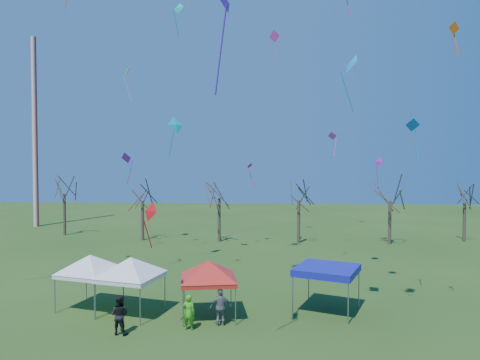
% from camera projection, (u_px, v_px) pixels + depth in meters
% --- Properties ---
extents(ground, '(140.00, 140.00, 0.00)m').
position_uv_depth(ground, '(210.00, 330.00, 21.15)').
color(ground, '#254817').
rests_on(ground, ground).
extents(radio_mast, '(0.70, 0.70, 25.00)m').
position_uv_depth(radio_mast, '(35.00, 132.00, 56.47)').
color(radio_mast, silver).
rests_on(radio_mast, ground).
extents(tree_0, '(3.83, 3.83, 8.44)m').
position_uv_depth(tree_0, '(64.00, 179.00, 49.61)').
color(tree_0, '#3D2D21').
rests_on(tree_0, ground).
extents(tree_1, '(3.42, 3.42, 7.54)m').
position_uv_depth(tree_1, '(142.00, 187.00, 46.24)').
color(tree_1, '#3D2D21').
rests_on(tree_1, ground).
extents(tree_2, '(3.71, 3.71, 8.18)m').
position_uv_depth(tree_2, '(219.00, 183.00, 45.40)').
color(tree_2, '#3D2D21').
rests_on(tree_2, ground).
extents(tree_3, '(3.59, 3.59, 7.91)m').
position_uv_depth(tree_3, '(299.00, 185.00, 44.52)').
color(tree_3, '#3D2D21').
rests_on(tree_3, ground).
extents(tree_4, '(3.58, 3.58, 7.89)m').
position_uv_depth(tree_4, '(390.00, 185.00, 43.86)').
color(tree_4, '#3D2D21').
rests_on(tree_4, ground).
extents(tree_5, '(3.39, 3.39, 7.46)m').
position_uv_depth(tree_5, '(465.00, 188.00, 45.38)').
color(tree_5, '#3D2D21').
rests_on(tree_5, ground).
extents(tent_white_west, '(3.87, 3.87, 3.52)m').
position_uv_depth(tent_white_west, '(90.00, 258.00, 24.31)').
color(tent_white_west, gray).
rests_on(tent_white_west, ground).
extents(tent_white_mid, '(3.99, 3.99, 3.62)m').
position_uv_depth(tent_white_mid, '(131.00, 261.00, 23.28)').
color(tent_white_mid, gray).
rests_on(tent_white_mid, ground).
extents(tent_red, '(3.95, 3.95, 3.54)m').
position_uv_depth(tent_red, '(208.00, 264.00, 22.83)').
color(tent_red, gray).
rests_on(tent_red, ground).
extents(tent_blue, '(4.15, 4.15, 2.51)m').
position_uv_depth(tent_blue, '(327.00, 270.00, 23.76)').
color(tent_blue, gray).
rests_on(tent_blue, ground).
extents(person_dark, '(1.00, 0.82, 1.89)m').
position_uv_depth(person_dark, '(119.00, 315.00, 20.57)').
color(person_dark, black).
rests_on(person_dark, ground).
extents(person_grey, '(1.17, 0.66, 1.89)m').
position_uv_depth(person_grey, '(221.00, 307.00, 21.67)').
color(person_grey, slate).
rests_on(person_grey, ground).
extents(person_green, '(0.68, 0.48, 1.74)m').
position_uv_depth(person_green, '(189.00, 312.00, 21.14)').
color(person_green, green).
rests_on(person_green, ground).
extents(kite_24, '(1.00, 0.75, 2.52)m').
position_uv_depth(kite_24, '(178.00, 9.00, 32.88)').
color(kite_24, '#0CB991').
rests_on(kite_24, ground).
extents(kite_11, '(1.46, 1.42, 3.26)m').
position_uv_depth(kite_11, '(176.00, 125.00, 34.31)').
color(kite_11, '#0CA5B6').
rests_on(kite_11, ground).
extents(kite_3, '(1.36, 1.12, 3.24)m').
position_uv_depth(kite_3, '(275.00, 37.00, 44.75)').
color(kite_3, '#D32E95').
rests_on(kite_3, ground).
extents(kite_1, '(1.01, 0.96, 2.26)m').
position_uv_depth(kite_1, '(150.00, 212.00, 19.84)').
color(kite_1, red).
rests_on(kite_1, ground).
extents(kite_2, '(1.11, 1.56, 3.52)m').
position_uv_depth(kite_2, '(127.00, 71.00, 41.06)').
color(kite_2, gold).
rests_on(kite_2, ground).
extents(kite_17, '(0.84, 0.50, 2.54)m').
position_uv_depth(kite_17, '(413.00, 126.00, 24.66)').
color(kite_17, blue).
rests_on(kite_17, ground).
extents(kite_19, '(1.03, 0.89, 2.36)m').
position_uv_depth(kite_19, '(333.00, 136.00, 40.99)').
color(kite_19, '#FF38C0').
rests_on(kite_19, ground).
extents(kite_22, '(1.00, 1.05, 2.69)m').
position_uv_depth(kite_22, '(250.00, 167.00, 43.09)').
color(kite_22, '#F2163D').
rests_on(kite_22, ground).
extents(kite_27, '(0.95, 1.28, 2.80)m').
position_uv_depth(kite_27, '(351.00, 64.00, 20.95)').
color(kite_27, '#1587E0').
rests_on(kite_27, ground).
extents(kite_9, '(0.68, 0.40, 1.71)m').
position_uv_depth(kite_9, '(454.00, 29.00, 20.60)').
color(kite_9, '#E9560C').
rests_on(kite_9, ground).
extents(kite_13, '(1.29, 1.04, 2.93)m').
position_uv_depth(kite_13, '(127.00, 158.00, 40.16)').
color(kite_13, purple).
rests_on(kite_13, ground).
extents(kite_12, '(0.78, 0.97, 3.12)m').
position_uv_depth(kite_12, '(379.00, 163.00, 43.05)').
color(kite_12, '#A81CC7').
rests_on(kite_12, ground).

